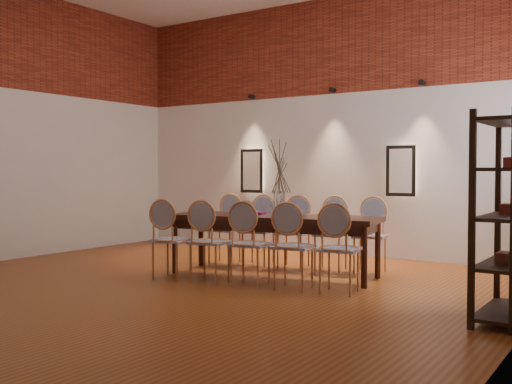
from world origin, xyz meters
The scene contains 24 objects.
floor centered at (0.00, 0.00, -0.01)m, with size 7.00×7.00×0.02m, color brown.
wall_back centered at (0.00, 3.55, 2.00)m, with size 7.00×0.10×4.00m, color silver.
brick_band_back centered at (0.00, 3.48, 3.25)m, with size 7.00×0.02×1.50m, color maroon.
niche_left centered at (-1.30, 3.45, 1.30)m, with size 0.36×0.06×0.66m, color #FFEAC6.
niche_right centered at (1.30, 3.45, 1.30)m, with size 0.36×0.06×0.66m, color #FFEAC6.
spot_fixture_left centered at (-1.30, 3.42, 2.55)m, with size 0.08×0.08×0.10m, color black.
spot_fixture_mid centered at (0.20, 3.42, 2.55)m, with size 0.08×0.08×0.10m, color black.
spot_fixture_right centered at (1.60, 3.42, 2.55)m, with size 0.08×0.08×0.10m, color black.
dining_table centered at (0.44, 1.30, 0.38)m, with size 2.60×0.84×0.75m, color #34130A.
chair_near_a centered at (-0.47, 0.45, 0.47)m, with size 0.44×0.44×0.94m, color tan, non-canonical shape.
chair_near_b centered at (0.04, 0.53, 0.47)m, with size 0.44×0.44×0.94m, color tan, non-canonical shape.
chair_near_c centered at (0.55, 0.61, 0.47)m, with size 0.44×0.44×0.94m, color tan, non-canonical shape.
chair_near_d centered at (1.07, 0.70, 0.47)m, with size 0.44×0.44×0.94m, color tan, non-canonical shape.
chair_near_e centered at (1.58, 0.78, 0.47)m, with size 0.44×0.44×0.94m, color tan, non-canonical shape.
chair_far_a centered at (-0.70, 1.82, 0.47)m, with size 0.44×0.44×0.94m, color tan, non-canonical shape.
chair_far_b centered at (-0.19, 1.91, 0.47)m, with size 0.44×0.44×0.94m, color tan, non-canonical shape.
chair_far_c centered at (0.33, 1.99, 0.47)m, with size 0.44×0.44×0.94m, color tan, non-canonical shape.
chair_far_d centered at (0.84, 2.08, 0.47)m, with size 0.44×0.44×0.94m, color tan, non-canonical shape.
chair_far_e centered at (1.35, 2.16, 0.47)m, with size 0.44×0.44×0.94m, color tan, non-canonical shape.
vase centered at (0.51, 1.31, 0.90)m, with size 0.14×0.14×0.30m, color silver.
dried_branches centered at (0.51, 1.31, 1.35)m, with size 0.50×0.50×0.70m, color #4E432F, non-canonical shape.
bowl centered at (0.09, 1.19, 0.84)m, with size 0.24×0.24×0.18m, color #5F2917.
book centered at (0.12, 1.35, 0.77)m, with size 0.26×0.18×0.03m, color #84165D.
shelving_rack centered at (3.28, 0.51, 0.90)m, with size 0.38×1.00×1.80m, color black, non-canonical shape.
Camera 1 is at (4.31, -4.98, 1.30)m, focal length 42.00 mm.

